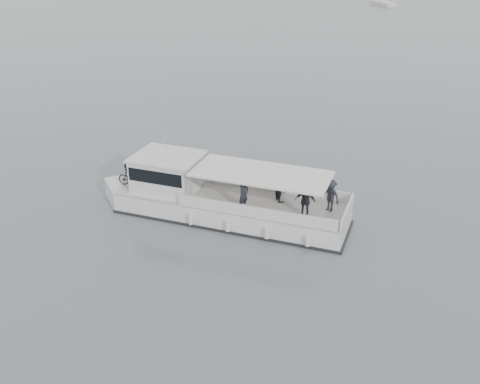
% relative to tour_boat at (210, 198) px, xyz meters
% --- Properties ---
extents(ground, '(1400.00, 1400.00, 0.00)m').
position_rel_tour_boat_xyz_m(ground, '(-2.12, 0.96, -0.96)').
color(ground, '#545D62').
rests_on(ground, ground).
extents(tour_boat, '(14.03, 3.78, 5.86)m').
position_rel_tour_boat_xyz_m(tour_boat, '(0.00, 0.00, 0.00)').
color(tour_boat, white).
rests_on(tour_boat, ground).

